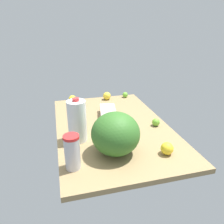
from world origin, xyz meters
TOP-DOWN VIEW (x-y plane):
  - countertop at (0.00, 0.00)cm, footprint 120.00×76.00cm
  - egg_carton at (10.43, -0.23)cm, footprint 33.90×16.82cm
  - tumbler_cup at (-40.98, 30.78)cm, footprint 7.84×7.84cm
  - watermelon at (-33.32, 6.77)cm, footprint 26.47×26.47cm
  - milk_jug at (-14.06, 25.18)cm, footprint 11.14×11.14cm
  - lime_beside_bowl at (-8.61, -29.25)cm, footprint 5.39×5.39cm
  - lemon_far_back at (52.10, -8.82)cm, footprint 7.08×7.08cm
  - lime_by_jug at (53.86, -27.07)cm, footprint 5.02×5.02cm
  - lemon_near_front at (51.35, 22.56)cm, footprint 6.83×6.83cm
  - lemon_loose at (-41.96, -20.11)cm, footprint 7.01×7.01cm

SIDE VIEW (x-z plane):
  - countertop at x=0.00cm, z-range 0.00..3.00cm
  - lime_by_jug at x=53.86cm, z-range 3.00..8.02cm
  - lime_beside_bowl at x=-8.61cm, z-range 3.00..8.39cm
  - egg_carton at x=10.43cm, z-range 3.00..9.27cm
  - lemon_near_front at x=51.35cm, z-range 3.00..9.83cm
  - lemon_loose at x=-41.96cm, z-range 3.00..10.01cm
  - lemon_far_back at x=52.10cm, z-range 3.00..10.08cm
  - tumbler_cup at x=-40.98cm, z-range 3.04..21.30cm
  - watermelon at x=-33.32cm, z-range 3.00..26.72cm
  - milk_jug at x=-14.06cm, z-range 2.22..29.41cm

